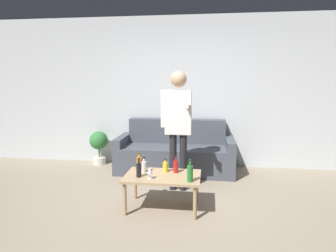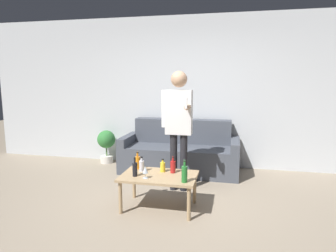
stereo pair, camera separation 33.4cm
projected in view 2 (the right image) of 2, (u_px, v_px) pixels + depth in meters
The scene contains 13 objects.
ground_plane at pixel (161, 220), 3.41m from camera, with size 16.00×16.00×0.00m, color gray.
wall_back at pixel (191, 92), 5.42m from camera, with size 8.00×0.06×2.70m.
couch at pixel (180, 153), 5.18m from camera, with size 1.99×0.81×0.88m.
coffee_table at pixel (159, 179), 3.67m from camera, with size 0.92×0.60×0.43m.
bottle_orange at pixel (163, 167), 3.78m from camera, with size 0.06×0.06×0.17m.
bottle_green at pixel (184, 174), 3.39m from camera, with size 0.07×0.07×0.26m.
bottle_dark at pixel (173, 166), 3.74m from camera, with size 0.07×0.07×0.21m.
bottle_yellow at pixel (135, 169), 3.60m from camera, with size 0.06×0.06×0.23m.
bottle_red at pixel (142, 166), 3.79m from camera, with size 0.06×0.06×0.19m.
bottle_clear at pixel (138, 162), 3.90m from camera, with size 0.06×0.06×0.23m.
wine_glass_near at pixel (145, 170), 3.53m from camera, with size 0.07×0.07×0.15m.
person_standing_front at pixel (178, 119), 4.18m from camera, with size 0.43×0.42×1.70m.
potted_plant at pixel (106, 143), 5.69m from camera, with size 0.34×0.34×0.63m.
Camera 2 is at (0.78, -3.10, 1.59)m, focal length 32.00 mm.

